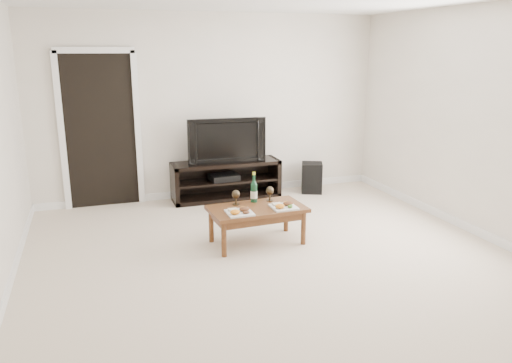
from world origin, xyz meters
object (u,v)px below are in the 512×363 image
object	(u,v)px
subwoofer	(312,178)
coffee_table	(257,225)
television	(225,140)
media_console	(226,180)

from	to	relation	value
subwoofer	coffee_table	world-z (taller)	subwoofer
television	coffee_table	size ratio (longest dim) A/B	1.05
coffee_table	television	bearing A→B (deg)	85.77
media_console	coffee_table	distance (m)	1.78
media_console	subwoofer	size ratio (longest dim) A/B	3.44
media_console	television	distance (m)	0.59
television	coffee_table	xyz separation A→B (m)	(-0.13, -1.77, -0.66)
media_console	coffee_table	world-z (taller)	media_console
television	coffee_table	distance (m)	1.89
coffee_table	subwoofer	bearing A→B (deg)	49.26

